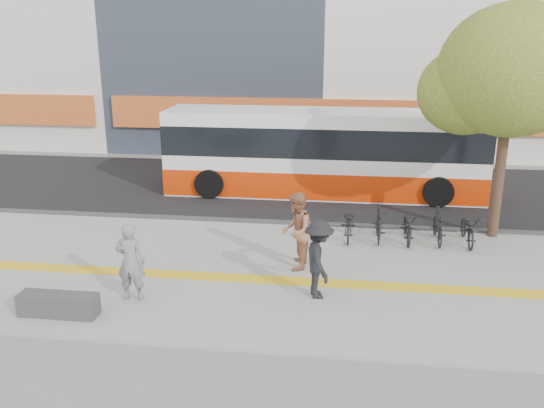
# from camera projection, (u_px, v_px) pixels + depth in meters

# --- Properties ---
(ground) EXTENTS (120.00, 120.00, 0.00)m
(ground) POSITION_uv_depth(u_px,v_px,m) (199.00, 299.00, 12.42)
(ground) COLOR slate
(ground) RESTS_ON ground
(sidewalk) EXTENTS (40.00, 7.00, 0.08)m
(sidewalk) POSITION_uv_depth(u_px,v_px,m) (215.00, 270.00, 13.83)
(sidewalk) COLOR slate
(sidewalk) RESTS_ON ground
(tactile_strip) EXTENTS (40.00, 0.45, 0.01)m
(tactile_strip) POSITION_uv_depth(u_px,v_px,m) (210.00, 276.00, 13.34)
(tactile_strip) COLOR yellow
(tactile_strip) RESTS_ON sidewalk
(street) EXTENTS (40.00, 8.00, 0.06)m
(street) POSITION_uv_depth(u_px,v_px,m) (261.00, 187.00, 20.94)
(street) COLOR black
(street) RESTS_ON ground
(curb) EXTENTS (40.00, 0.25, 0.14)m
(curb) POSITION_uv_depth(u_px,v_px,m) (241.00, 222.00, 17.14)
(curb) COLOR #333336
(curb) RESTS_ON ground
(bench) EXTENTS (1.60, 0.45, 0.45)m
(bench) POSITION_uv_depth(u_px,v_px,m) (59.00, 305.00, 11.52)
(bench) COLOR #333336
(bench) RESTS_ON sidewalk
(street_tree) EXTENTS (4.40, 3.80, 6.31)m
(street_tree) POSITION_uv_depth(u_px,v_px,m) (510.00, 73.00, 14.76)
(street_tree) COLOR #322217
(street_tree) RESTS_ON sidewalk
(bus) EXTENTS (10.85, 2.57, 2.89)m
(bus) POSITION_uv_depth(u_px,v_px,m) (323.00, 155.00, 19.77)
(bus) COLOR white
(bus) RESTS_ON street
(bicycle_row) EXTENTS (3.74, 1.60, 0.93)m
(bicycle_row) POSITION_uv_depth(u_px,v_px,m) (408.00, 226.00, 15.47)
(bicycle_row) COLOR black
(bicycle_row) RESTS_ON sidewalk
(seated_woman) EXTENTS (0.64, 0.43, 1.73)m
(seated_woman) POSITION_uv_depth(u_px,v_px,m) (131.00, 261.00, 12.01)
(seated_woman) COLOR black
(seated_woman) RESTS_ON sidewalk
(pedestrian_tan) EXTENTS (0.77, 0.96, 1.89)m
(pedestrian_tan) POSITION_uv_depth(u_px,v_px,m) (296.00, 231.00, 13.56)
(pedestrian_tan) COLOR #9A6345
(pedestrian_tan) RESTS_ON sidewalk
(pedestrian_dark) EXTENTS (0.92, 1.25, 1.73)m
(pedestrian_dark) POSITION_uv_depth(u_px,v_px,m) (319.00, 259.00, 12.14)
(pedestrian_dark) COLOR black
(pedestrian_dark) RESTS_ON sidewalk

